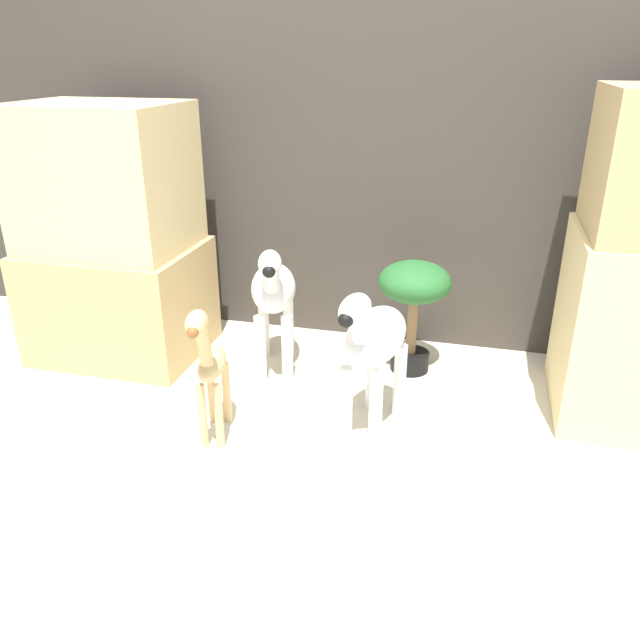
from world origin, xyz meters
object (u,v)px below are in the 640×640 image
object	(u,v)px
potted_palm_front	(414,293)
zebra_left	(273,293)
zebra_right	(373,342)
giraffe_figurine	(209,364)

from	to	relation	value
potted_palm_front	zebra_left	bearing A→B (deg)	-165.57
zebra_left	zebra_right	bearing A→B (deg)	-37.04
zebra_right	giraffe_figurine	xyz separation A→B (m)	(-0.57, -0.22, -0.06)
zebra_right	potted_palm_front	xyz separation A→B (m)	(0.09, 0.56, -0.00)
zebra_left	giraffe_figurine	size ratio (longest dim) A/B	1.07
potted_palm_front	giraffe_figurine	bearing A→B (deg)	-130.71
potted_palm_front	zebra_right	bearing A→B (deg)	-99.16
giraffe_figurine	potted_palm_front	xyz separation A→B (m)	(0.66, 0.77, 0.06)
giraffe_figurine	zebra_left	bearing A→B (deg)	85.57
zebra_right	giraffe_figurine	distance (m)	0.62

